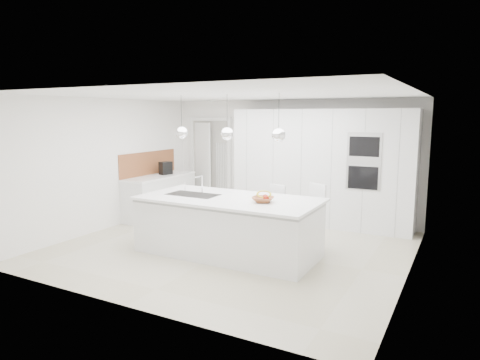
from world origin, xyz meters
The scene contains 27 objects.
floor centered at (0.00, 0.00, 0.00)m, with size 5.50×5.50×0.00m, color beige.
wall_back centered at (0.00, 2.50, 1.25)m, with size 5.50×5.50×0.00m, color white.
wall_left centered at (-2.75, 0.00, 1.25)m, with size 5.00×5.00×0.00m, color white.
ceiling centered at (0.00, 0.00, 2.50)m, with size 5.50×5.50×0.00m, color white.
tall_cabinets centered at (0.80, 2.20, 1.15)m, with size 3.60×0.60×2.30m, color white.
oven_stack centered at (1.70, 1.89, 1.35)m, with size 0.62×0.04×1.05m, color #A5A5A8, non-canonical shape.
doorway_frame centered at (-1.95, 2.47, 1.02)m, with size 1.11×0.08×2.13m, color white, non-canonical shape.
hallway_door centered at (-2.20, 2.42, 1.00)m, with size 0.82×0.04×2.00m, color white.
radiator centered at (-1.63, 2.46, 0.85)m, with size 0.32×0.04×1.40m, color white, non-canonical shape.
left_base_cabinets centered at (-2.45, 1.20, 0.43)m, with size 0.60×1.80×0.86m, color white.
left_worktop centered at (-2.45, 1.20, 0.88)m, with size 0.62×1.82×0.04m, color white.
oak_backsplash centered at (-2.74, 1.20, 1.15)m, with size 0.02×1.80×0.50m, color #98572F.
island_base centered at (0.10, -0.30, 0.43)m, with size 2.80×1.20×0.86m, color white.
island_worktop centered at (0.10, -0.25, 0.88)m, with size 2.84×1.40×0.04m, color white.
island_sink centered at (-0.55, -0.30, 0.82)m, with size 0.84×0.44×0.18m, color #3F3F42, non-canonical shape.
island_tap centered at (-0.50, -0.10, 1.05)m, with size 0.02×0.02×0.30m, color white.
pendant_left centered at (-0.75, -0.30, 1.90)m, with size 0.20×0.20×0.20m, color white.
pendant_mid centered at (0.10, -0.30, 1.90)m, with size 0.20×0.20×0.20m, color white.
pendant_right centered at (0.95, -0.30, 1.90)m, with size 0.20×0.20×0.20m, color white.
fruit_bowl centered at (0.72, -0.32, 0.94)m, with size 0.32×0.32×0.08m, color #98572F.
espresso_machine centered at (-2.43, 1.40, 1.04)m, with size 0.17×0.26×0.28m, color black.
bar_stool_left centered at (0.53, 0.55, 0.50)m, with size 0.33×0.46×1.00m, color white, non-canonical shape.
bar_stool_right centered at (1.23, 0.56, 0.53)m, with size 0.35×0.49×1.07m, color white, non-canonical shape.
apple_a centered at (0.73, -0.25, 0.97)m, with size 0.08×0.08×0.08m, color #9E1D0D.
apple_b centered at (0.77, -0.31, 0.97)m, with size 0.08×0.08×0.08m, color #9E1D0D.
apple_c centered at (0.77, -0.33, 0.97)m, with size 0.08×0.08×0.08m, color #9E1D0D.
banana_bunch centered at (0.74, -0.32, 1.02)m, with size 0.23×0.23×0.03m, color yellow.
Camera 1 is at (3.37, -5.98, 2.19)m, focal length 32.00 mm.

